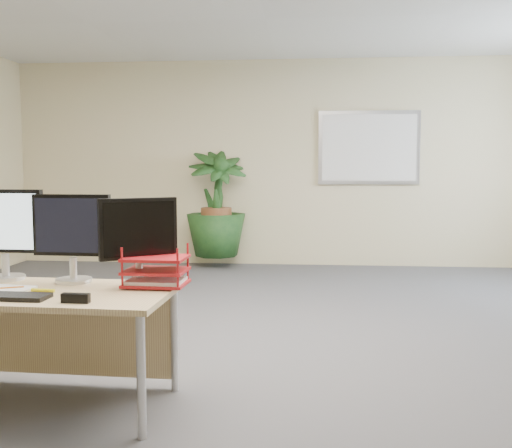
# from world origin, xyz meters

# --- Properties ---
(floor) EXTENTS (8.00, 8.00, 0.00)m
(floor) POSITION_xyz_m (0.00, 0.00, 0.00)
(floor) COLOR #47474C
(floor) RESTS_ON ground
(back_wall) EXTENTS (7.00, 0.04, 2.70)m
(back_wall) POSITION_xyz_m (0.00, 4.00, 1.35)
(back_wall) COLOR beige
(back_wall) RESTS_ON floor
(whiteboard) EXTENTS (1.30, 0.04, 0.95)m
(whiteboard) POSITION_xyz_m (1.20, 3.97, 1.55)
(whiteboard) COLOR #B9B8BE
(whiteboard) RESTS_ON back_wall
(desk) EXTENTS (1.67, 0.75, 0.63)m
(desk) POSITION_xyz_m (-1.12, -0.63, 0.50)
(desk) COLOR tan
(desk) RESTS_ON floor
(floor_plant) EXTENTS (1.12, 1.12, 1.50)m
(floor_plant) POSITION_xyz_m (-0.76, 3.70, 0.75)
(floor_plant) COLOR #163D18
(floor_plant) RESTS_ON floor
(monitor_left) EXTENTS (0.47, 0.21, 0.52)m
(monitor_left) POSITION_xyz_m (-1.33, -0.44, 0.93)
(monitor_left) COLOR silver
(monitor_left) RESTS_ON desk
(monitor_right) EXTENTS (0.45, 0.20, 0.50)m
(monitor_right) POSITION_xyz_m (-0.91, -0.48, 0.92)
(monitor_right) COLOR silver
(monitor_right) RESTS_ON desk
(monitor_dark) EXTENTS (0.39, 0.27, 0.48)m
(monitor_dark) POSITION_xyz_m (-0.51, -0.53, 0.91)
(monitor_dark) COLOR silver
(monitor_dark) RESTS_ON desk
(keyboard) EXTENTS (0.42, 0.15, 0.02)m
(keyboard) POSITION_xyz_m (-1.07, -0.92, 0.64)
(keyboard) COLOR black
(keyboard) RESTS_ON desk
(spiral_notebook) EXTENTS (0.31, 0.25, 0.01)m
(spiral_notebook) POSITION_xyz_m (-1.19, -0.75, 0.64)
(spiral_notebook) COLOR silver
(spiral_notebook) RESTS_ON desk
(orange_pen) EXTENTS (0.12, 0.06, 0.01)m
(orange_pen) POSITION_xyz_m (-1.15, -0.73, 0.65)
(orange_pen) COLOR orange
(orange_pen) RESTS_ON spiral_notebook
(yellow_highlighter) EXTENTS (0.13, 0.03, 0.02)m
(yellow_highlighter) POSITION_xyz_m (-0.96, -0.75, 0.64)
(yellow_highlighter) COLOR #FFF61A
(yellow_highlighter) RESTS_ON desk
(letter_tray) EXTENTS (0.34, 0.26, 0.16)m
(letter_tray) POSITION_xyz_m (-0.41, -0.55, 0.70)
(letter_tray) COLOR #AA141A
(letter_tray) RESTS_ON desk
(stapler) EXTENTS (0.14, 0.04, 0.05)m
(stapler) POSITION_xyz_m (-0.69, -0.97, 0.66)
(stapler) COLOR black
(stapler) RESTS_ON desk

